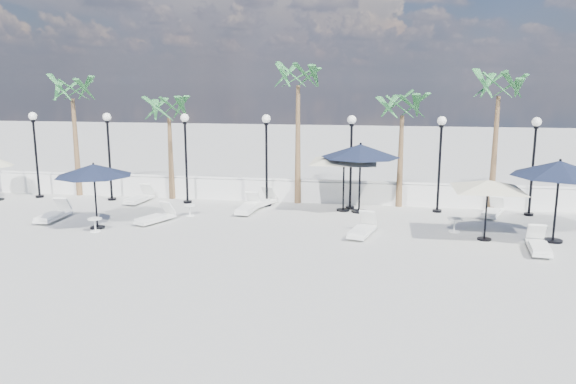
% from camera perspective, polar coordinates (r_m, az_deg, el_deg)
% --- Properties ---
extents(ground, '(100.00, 100.00, 0.00)m').
position_cam_1_polar(ground, '(17.63, -6.41, -5.99)').
color(ground, '#A7A6A2').
rests_on(ground, ground).
extents(balustrade, '(26.00, 0.30, 1.01)m').
position_cam_1_polar(balustrade, '(24.60, -1.71, 0.16)').
color(balustrade, silver).
rests_on(balustrade, ground).
extents(lamppost_0, '(0.36, 0.36, 3.84)m').
position_cam_1_polar(lamppost_0, '(27.42, -24.32, 4.60)').
color(lamppost_0, black).
rests_on(lamppost_0, ground).
extents(lamppost_1, '(0.36, 0.36, 3.84)m').
position_cam_1_polar(lamppost_1, '(25.65, -17.77, 4.66)').
color(lamppost_1, black).
rests_on(lamppost_1, ground).
extents(lamppost_2, '(0.36, 0.36, 3.84)m').
position_cam_1_polar(lamppost_2, '(24.26, -10.36, 4.67)').
color(lamppost_2, black).
rests_on(lamppost_2, ground).
extents(lamppost_3, '(0.36, 0.36, 3.84)m').
position_cam_1_polar(lamppost_3, '(23.32, -2.21, 4.58)').
color(lamppost_3, black).
rests_on(lamppost_3, ground).
extents(lamppost_4, '(0.36, 0.36, 3.84)m').
position_cam_1_polar(lamppost_4, '(22.87, 6.44, 4.38)').
color(lamppost_4, black).
rests_on(lamppost_4, ground).
extents(lamppost_5, '(0.36, 0.36, 3.84)m').
position_cam_1_polar(lamppost_5, '(22.96, 15.21, 4.09)').
color(lamppost_5, black).
rests_on(lamppost_5, ground).
extents(lamppost_6, '(0.36, 0.36, 3.84)m').
position_cam_1_polar(lamppost_6, '(23.58, 23.72, 3.71)').
color(lamppost_6, black).
rests_on(lamppost_6, ground).
extents(palm_0, '(2.60, 2.60, 5.50)m').
position_cam_1_polar(palm_0, '(27.18, -21.06, 9.12)').
color(palm_0, brown).
rests_on(palm_0, ground).
extents(palm_1, '(2.60, 2.60, 4.70)m').
position_cam_1_polar(palm_1, '(25.25, -12.01, 7.74)').
color(palm_1, brown).
rests_on(palm_1, ground).
extents(palm_2, '(2.60, 2.60, 6.10)m').
position_cam_1_polar(palm_2, '(23.73, 1.03, 11.05)').
color(palm_2, brown).
rests_on(palm_2, ground).
extents(palm_3, '(2.60, 2.60, 4.90)m').
position_cam_1_polar(palm_3, '(23.53, 11.54, 7.99)').
color(palm_3, brown).
rests_on(palm_3, ground).
extents(palm_4, '(2.60, 2.60, 5.70)m').
position_cam_1_polar(palm_4, '(23.92, 20.62, 9.42)').
color(palm_4, brown).
rests_on(palm_4, ground).
extents(lounger_0, '(0.62, 1.82, 0.68)m').
position_cam_1_polar(lounger_0, '(23.00, -22.75, -2.13)').
color(lounger_0, silver).
rests_on(lounger_0, ground).
extents(lounger_1, '(1.17, 1.77, 0.64)m').
position_cam_1_polar(lounger_1, '(21.46, -13.32, -2.50)').
color(lounger_1, silver).
rests_on(lounger_1, ground).
extents(lounger_2, '(0.75, 1.81, 0.66)m').
position_cam_1_polar(lounger_2, '(25.13, -14.86, -0.55)').
color(lounger_2, silver).
rests_on(lounger_2, ground).
extents(lounger_3, '(1.22, 1.94, 0.69)m').
position_cam_1_polar(lounger_3, '(23.47, -2.87, -0.98)').
color(lounger_3, silver).
rests_on(lounger_3, ground).
extents(lounger_4, '(0.70, 1.81, 0.67)m').
position_cam_1_polar(lounger_4, '(22.51, -4.09, -1.55)').
color(lounger_4, silver).
rests_on(lounger_4, ground).
extents(lounger_5, '(1.00, 1.90, 0.68)m').
position_cam_1_polar(lounger_5, '(19.32, 7.57, -3.77)').
color(lounger_5, silver).
rests_on(lounger_5, ground).
extents(lounger_6, '(1.13, 1.77, 0.63)m').
position_cam_1_polar(lounger_6, '(23.25, 20.10, -1.84)').
color(lounger_6, silver).
rests_on(lounger_6, ground).
extents(lounger_7, '(0.78, 1.84, 0.67)m').
position_cam_1_polar(lounger_7, '(19.01, 24.12, -4.95)').
color(lounger_7, silver).
rests_on(lounger_7, ground).
extents(side_table_0, '(0.49, 0.49, 0.47)m').
position_cam_1_polar(side_table_0, '(20.79, -19.02, -3.06)').
color(side_table_0, silver).
rests_on(side_table_0, ground).
extents(side_table_1, '(0.45, 0.45, 0.43)m').
position_cam_1_polar(side_table_1, '(22.26, -9.95, -1.74)').
color(side_table_1, silver).
rests_on(side_table_1, ground).
extents(side_table_2, '(0.50, 0.50, 0.49)m').
position_cam_1_polar(side_table_2, '(20.46, 16.56, -3.11)').
color(side_table_2, silver).
rests_on(side_table_2, ground).
extents(parasol_navy_left, '(2.70, 2.70, 2.38)m').
position_cam_1_polar(parasol_navy_left, '(20.88, -19.14, 2.08)').
color(parasol_navy_left, black).
rests_on(parasol_navy_left, ground).
extents(parasol_navy_mid, '(3.14, 3.14, 2.81)m').
position_cam_1_polar(parasol_navy_mid, '(22.34, 7.38, 4.14)').
color(parasol_navy_mid, black).
rests_on(parasol_navy_mid, ground).
extents(parasol_navy_right, '(3.07, 3.07, 2.75)m').
position_cam_1_polar(parasol_navy_right, '(20.00, 25.87, 2.11)').
color(parasol_navy_right, black).
rests_on(parasol_navy_right, ground).
extents(parasol_cream_sq_a, '(5.17, 5.17, 2.54)m').
position_cam_1_polar(parasol_cream_sq_a, '(22.51, 5.72, 3.92)').
color(parasol_cream_sq_a, black).
rests_on(parasol_cream_sq_a, ground).
extents(parasol_cream_sq_b, '(4.33, 4.33, 2.17)m').
position_cam_1_polar(parasol_cream_sq_b, '(19.40, 19.68, 1.10)').
color(parasol_cream_sq_b, black).
rests_on(parasol_cream_sq_b, ground).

